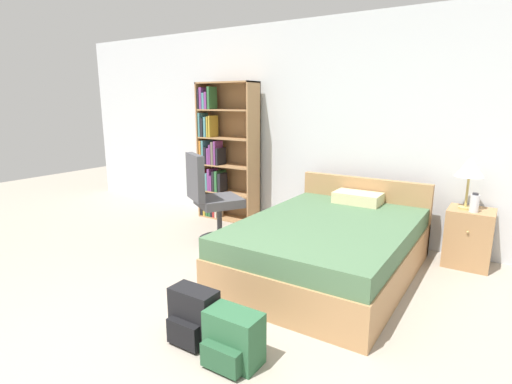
% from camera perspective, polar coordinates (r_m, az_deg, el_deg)
% --- Properties ---
extents(ground_plane, '(14.00, 14.00, 0.00)m').
position_cam_1_polar(ground_plane, '(2.77, -16.37, -23.77)').
color(ground_plane, '#A39989').
extents(wall_back, '(9.00, 0.06, 2.60)m').
position_cam_1_polar(wall_back, '(4.96, 12.22, 8.73)').
color(wall_back, silver).
rests_on(wall_back, ground_plane).
extents(bookshelf, '(0.87, 0.31, 1.88)m').
position_cam_1_polar(bookshelf, '(5.60, -5.02, 5.19)').
color(bookshelf, '#AD7F51').
rests_on(bookshelf, ground_plane).
extents(bed, '(1.46, 2.09, 0.79)m').
position_cam_1_polar(bed, '(3.94, 10.59, -7.49)').
color(bed, '#AD7F51').
rests_on(bed, ground_plane).
extents(office_chair, '(0.68, 0.72, 1.06)m').
position_cam_1_polar(office_chair, '(4.65, -6.41, -1.34)').
color(office_chair, '#232326').
rests_on(office_chair, ground_plane).
extents(nightstand, '(0.42, 0.41, 0.59)m').
position_cam_1_polar(nightstand, '(4.57, 28.09, -5.76)').
color(nightstand, '#AD7F51').
rests_on(nightstand, ground_plane).
extents(table_lamp, '(0.27, 0.27, 0.52)m').
position_cam_1_polar(table_lamp, '(4.42, 28.26, 3.03)').
color(table_lamp, tan).
rests_on(table_lamp, nightstand).
extents(water_bottle, '(0.08, 0.08, 0.19)m').
position_cam_1_polar(water_bottle, '(4.38, 28.75, -1.40)').
color(water_bottle, silver).
rests_on(water_bottle, nightstand).
extents(backpack_green, '(0.36, 0.28, 0.34)m').
position_cam_1_polar(backpack_green, '(2.69, -3.36, -20.25)').
color(backpack_green, '#2D603D').
rests_on(backpack_green, ground_plane).
extents(backpack_black, '(0.33, 0.23, 0.38)m').
position_cam_1_polar(backpack_black, '(2.91, -8.97, -17.23)').
color(backpack_black, black).
rests_on(backpack_black, ground_plane).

